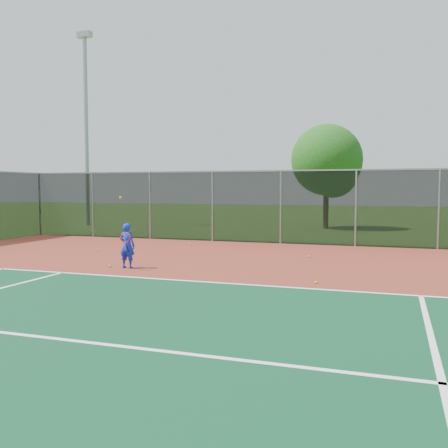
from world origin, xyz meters
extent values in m
plane|color=#2D5317|center=(0.00, 0.00, 0.00)|extent=(120.00, 120.00, 0.00)
cube|color=maroon|center=(0.00, 2.00, 0.01)|extent=(30.00, 20.00, 0.02)
cube|color=white|center=(2.00, 3.00, 0.03)|extent=(22.00, 0.10, 0.00)
cube|color=white|center=(2.00, -2.00, 0.03)|extent=(18.00, 0.10, 0.00)
cube|color=black|center=(0.00, 12.00, 1.52)|extent=(30.00, 0.04, 3.00)
cube|color=gray|center=(0.00, 12.00, 3.02)|extent=(30.00, 0.06, 0.06)
imported|color=#1429C2|center=(-5.76, 4.31, 0.66)|extent=(0.47, 0.31, 1.29)
cylinder|color=black|center=(-5.61, 4.06, 0.64)|extent=(0.03, 0.15, 0.27)
torus|color=#A51414|center=(-5.61, 3.96, 0.94)|extent=(0.30, 0.13, 0.29)
sphere|color=#B3C917|center=(-6.01, 4.41, 2.03)|extent=(0.07, 0.07, 0.07)
sphere|color=#B3C917|center=(-1.19, 8.17, 0.06)|extent=(0.07, 0.07, 0.07)
sphere|color=#B3C917|center=(-8.76, 7.44, 0.06)|extent=(0.07, 0.07, 0.07)
sphere|color=#B3C917|center=(-6.31, 10.26, 0.06)|extent=(0.07, 0.07, 0.07)
sphere|color=#B3C917|center=(-0.30, 3.69, 0.06)|extent=(0.07, 0.07, 0.07)
sphere|color=#B3C917|center=(-6.32, 4.28, 0.06)|extent=(0.07, 0.07, 0.07)
cylinder|color=gray|center=(-16.59, 18.40, 5.71)|extent=(0.24, 0.24, 11.43)
cube|color=gray|center=(-16.59, 18.40, 11.60)|extent=(0.90, 0.40, 0.35)
cylinder|color=#3A2415|center=(-2.26, 20.64, 1.13)|extent=(0.30, 0.30, 2.27)
sphere|color=#184B14|center=(-2.26, 20.64, 3.91)|extent=(4.03, 4.03, 4.03)
sphere|color=#184B14|center=(-1.86, 20.34, 3.15)|extent=(2.77, 2.77, 2.77)
camera|label=1|loc=(1.42, -8.16, 2.30)|focal=40.00mm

